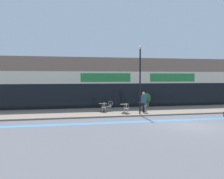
{
  "coord_description": "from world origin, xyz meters",
  "views": [
    {
      "loc": [
        -8.63,
        -15.41,
        3.18
      ],
      "look_at": [
        -3.99,
        5.36,
        2.16
      ],
      "focal_mm": 42.0,
      "sensor_mm": 36.0,
      "label": 1
    }
  ],
  "objects": [
    {
      "name": "sidewalk_slab",
      "position": [
        0.0,
        7.25,
        0.06
      ],
      "size": [
        40.0,
        5.5,
        0.12
      ],
      "primitive_type": "cube",
      "color": "gray",
      "rests_on": "ground"
    },
    {
      "name": "bike_lane_stripe",
      "position": [
        0.0,
        2.15,
        0.0
      ],
      "size": [
        36.0,
        0.7,
        0.01
      ],
      "primitive_type": "cube",
      "color": "#3D7AB7",
      "rests_on": "ground"
    },
    {
      "name": "bistro_table_1",
      "position": [
        -2.76,
        6.0,
        0.66
      ],
      "size": [
        0.76,
        0.76,
        0.75
      ],
      "color": "black",
      "rests_on": "sidewalk_slab"
    },
    {
      "name": "bistro_table_0",
      "position": [
        -4.4,
        7.3,
        0.64
      ],
      "size": [
        0.76,
        0.76,
        0.72
      ],
      "color": "black",
      "rests_on": "sidewalk_slab"
    },
    {
      "name": "storefront_facade",
      "position": [
        0.0,
        11.96,
        2.55
      ],
      "size": [
        40.0,
        4.06,
        5.11
      ],
      "color": "#7F6656",
      "rests_on": "ground"
    },
    {
      "name": "lamp_post",
      "position": [
        -1.68,
        5.09,
        3.33
      ],
      "size": [
        0.26,
        0.26,
        5.6
      ],
      "color": "black",
      "rests_on": "sidewalk_slab"
    },
    {
      "name": "planter_pot",
      "position": [
        0.5,
        9.57,
        0.92
      ],
      "size": [
        0.93,
        0.93,
        1.46
      ],
      "color": "#4C4C51",
      "rests_on": "sidewalk_slab"
    },
    {
      "name": "cafe_chair_0_side",
      "position": [
        -3.77,
        7.3,
        0.64
      ],
      "size": [
        0.57,
        0.4,
        0.9
      ],
      "rotation": [
        0.0,
        0.0,
        3.14
      ],
      "color": "#B7B2AD",
      "rests_on": "sidewalk_slab"
    },
    {
      "name": "cafe_chair_2_near",
      "position": [
        -0.78,
        6.58,
        0.64
      ],
      "size": [
        0.45,
        0.6,
        0.9
      ],
      "rotation": [
        0.0,
        0.0,
        1.69
      ],
      "color": "#B7B2AD",
      "rests_on": "sidewalk_slab"
    },
    {
      "name": "cafe_chair_1_near",
      "position": [
        -2.77,
        5.38,
        0.64
      ],
      "size": [
        0.45,
        0.6,
        0.9
      ],
      "rotation": [
        0.0,
        0.0,
        1.45
      ],
      "color": "#B7B2AD",
      "rests_on": "sidewalk_slab"
    },
    {
      "name": "ground_plane",
      "position": [
        0.0,
        0.0,
        0.0
      ],
      "size": [
        120.0,
        120.0,
        0.0
      ],
      "primitive_type": "plane",
      "color": "#5B5B60"
    },
    {
      "name": "cafe_chair_0_near",
      "position": [
        -4.41,
        6.68,
        0.64
      ],
      "size": [
        0.42,
        0.59,
        0.9
      ],
      "rotation": [
        0.0,
        0.0,
        1.51
      ],
      "color": "#B7B2AD",
      "rests_on": "sidewalk_slab"
    },
    {
      "name": "bistro_table_2",
      "position": [
        -0.79,
        7.2,
        0.65
      ],
      "size": [
        0.64,
        0.64,
        0.75
      ],
      "color": "black",
      "rests_on": "sidewalk_slab"
    },
    {
      "name": "pedestrian_near_end",
      "position": [
        -1.03,
        6.05,
        1.16
      ],
      "size": [
        0.52,
        0.52,
        1.75
      ],
      "rotation": [
        0.0,
        0.0,
        -0.18
      ],
      "color": "black",
      "rests_on": "sidewalk_slab"
    }
  ]
}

